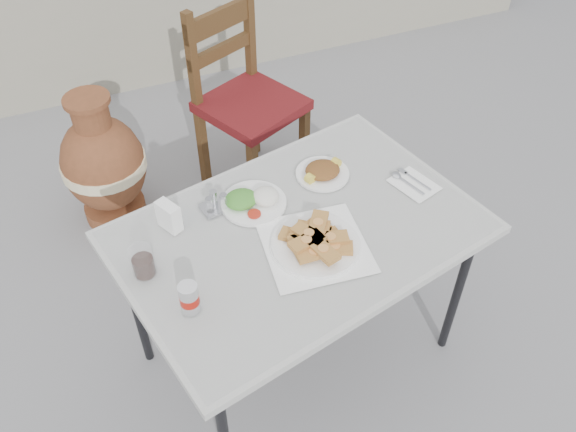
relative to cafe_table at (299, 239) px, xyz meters
name	(u,v)px	position (x,y,z in m)	size (l,w,h in m)	color
ground	(274,374)	(-0.14, -0.07, -0.70)	(80.00, 80.00, 0.00)	slate
cafe_table	(299,239)	(0.00, 0.00, 0.00)	(1.38, 1.08, 0.75)	black
pide_plate	(316,240)	(0.02, -0.10, 0.08)	(0.38, 0.38, 0.07)	white
salad_rice_plate	(253,200)	(-0.11, 0.18, 0.07)	(0.24, 0.24, 0.06)	white
salad_chopped_plate	(323,172)	(0.19, 0.23, 0.07)	(0.20, 0.20, 0.04)	white
soda_can	(189,298)	(-0.44, -0.19, 0.11)	(0.06, 0.06, 0.11)	silver
cola_glass	(143,263)	(-0.54, 0.01, 0.10)	(0.08, 0.08, 0.11)	white
napkin_holder	(169,216)	(-0.41, 0.18, 0.11)	(0.08, 0.10, 0.11)	white
condiment_caddy	(216,204)	(-0.24, 0.21, 0.08)	(0.12, 0.10, 0.07)	silver
cutlery_napkin	(411,182)	(0.48, 0.06, 0.06)	(0.17, 0.20, 0.01)	white
chair	(245,99)	(0.20, 1.15, -0.17)	(0.59, 0.59, 1.01)	#38210F
terracotta_urn	(104,165)	(-0.55, 1.15, -0.36)	(0.42, 0.42, 0.73)	brown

